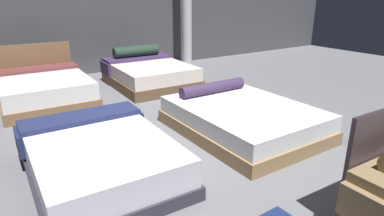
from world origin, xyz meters
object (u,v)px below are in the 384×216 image
(bed_4, at_px, (44,89))
(bed_2, at_px, (100,157))
(bed_3, at_px, (242,118))
(bed_5, at_px, (149,74))
(support_pillar, at_px, (187,0))

(bed_4, bearing_deg, bed_2, -88.72)
(bed_3, height_order, bed_5, bed_5)
(bed_3, distance_m, bed_5, 3.08)
(bed_2, relative_size, bed_4, 1.00)
(bed_4, height_order, support_pillar, support_pillar)
(bed_2, xyz_separation_m, bed_3, (2.14, 0.08, -0.02))
(bed_4, distance_m, bed_5, 2.16)
(bed_2, bearing_deg, bed_5, 56.85)
(bed_3, xyz_separation_m, support_pillar, (1.80, 4.29, 1.54))
(bed_4, relative_size, support_pillar, 0.57)
(bed_4, distance_m, support_pillar, 4.38)
(bed_2, height_order, bed_4, bed_4)
(bed_4, height_order, bed_5, bed_4)
(bed_2, height_order, bed_3, bed_3)
(bed_2, bearing_deg, bed_3, 3.37)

